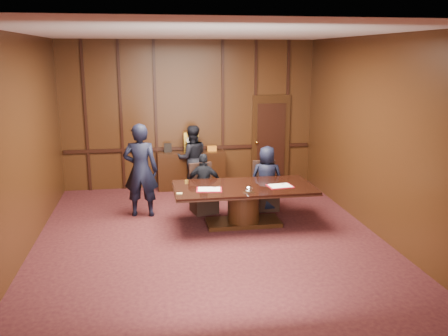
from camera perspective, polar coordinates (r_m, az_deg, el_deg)
name	(u,v)px	position (r m, az deg, el deg)	size (l,w,h in m)	color
room	(211,141)	(8.12, -1.53, 3.29)	(7.00, 7.04, 3.50)	black
sideboard	(191,169)	(11.40, -3.94, -0.08)	(1.60, 0.45, 1.54)	black
conference_table	(244,199)	(8.95, 2.36, -3.73)	(2.62, 1.32, 0.76)	black
folder_left	(209,190)	(8.63, -1.80, -2.60)	(0.50, 0.39, 0.02)	maroon
folder_right	(280,186)	(8.92, 6.76, -2.16)	(0.49, 0.38, 0.02)	maroon
inkstand	(249,190)	(8.44, 3.00, -2.65)	(0.20, 0.14, 0.12)	white
notepad	(179,193)	(8.43, -5.38, -3.06)	(0.10, 0.07, 0.01)	tan
chair_left	(204,198)	(9.74, -2.47, -3.62)	(0.58, 0.58, 0.99)	black
chair_right	(265,195)	(9.97, 5.01, -3.25)	(0.48, 0.48, 0.99)	black
signatory_left	(204,184)	(9.58, -2.40, -1.90)	(0.72, 0.30, 1.24)	black
signatory_right	(267,178)	(9.80, 5.16, -1.24)	(0.66, 0.43, 1.35)	black
witness_left	(141,170)	(9.48, -9.99, -0.28)	(0.68, 0.45, 1.87)	black
witness_right	(192,158)	(11.18, -3.88, 1.19)	(0.76, 0.59, 1.56)	black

